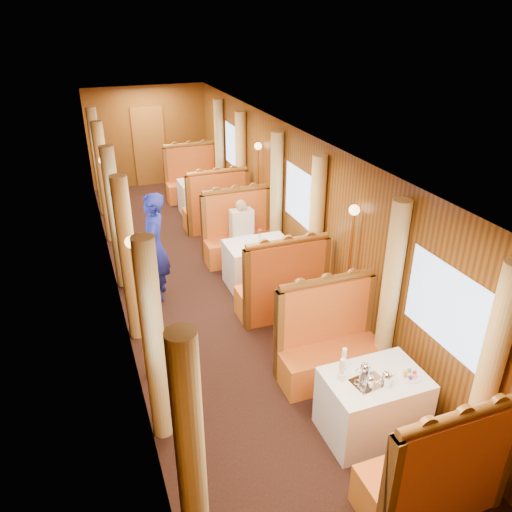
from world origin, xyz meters
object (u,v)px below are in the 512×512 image
teapot_back (365,372)px  banquette_far_fwd (216,210)px  tea_tray (369,382)px  teapot_left (370,383)px  teapot_right (386,381)px  table_mid (258,264)px  steward (155,248)px  banquette_mid_aft (239,238)px  table_near (372,404)px  banquette_near_aft (328,347)px  table_far (204,197)px  rose_vase_far (205,173)px  banquette_mid_fwd (282,290)px  banquette_far_aft (193,182)px  banquette_near_fwd (434,476)px  rose_vase_mid (260,233)px  fruit_plate (410,375)px  passenger (242,225)px

teapot_back → banquette_far_fwd: bearing=113.0°
tea_tray → teapot_left: size_ratio=2.29×
tea_tray → teapot_right: (0.14, -0.10, 0.06)m
table_mid → steward: size_ratio=0.60×
banquette_mid_aft → teapot_left: bearing=-92.0°
table_near → banquette_near_aft: size_ratio=0.78×
banquette_mid_aft → table_far: size_ratio=1.28×
banquette_near_aft → rose_vase_far: bearing=89.6°
teapot_left → banquette_mid_fwd: bearing=109.0°
banquette_far_fwd → teapot_back: banquette_far_fwd is taller
banquette_mid_aft → banquette_far_aft: bearing=90.0°
tea_tray → rose_vase_far: bearing=88.7°
banquette_near_aft → rose_vase_far: 5.98m
banquette_mid_aft → banquette_far_aft: (0.00, 3.50, 0.00)m
banquette_near_fwd → teapot_left: (-0.16, 0.89, 0.39)m
banquette_mid_fwd → tea_tray: (-0.13, -2.54, 0.33)m
rose_vase_mid → banquette_near_fwd: bearing=-90.3°
table_mid → banquette_mid_fwd: 1.02m
banquette_near_fwd → teapot_right: (0.01, 0.86, 0.39)m
banquette_mid_aft → teapot_back: bearing=-91.6°
banquette_near_fwd → steward: steward is taller
banquette_near_aft → rose_vase_mid: bearing=89.4°
teapot_left → fruit_plate: 0.49m
teapot_left → passenger: (0.16, 4.44, -0.07)m
tea_tray → teapot_left: bearing=-115.9°
banquette_near_aft → table_far: banquette_near_aft is taller
banquette_mid_fwd → banquette_far_fwd: bearing=90.0°
table_far → teapot_back: teapot_back is taller
banquette_far_aft → steward: steward is taller
table_mid → teapot_right: bearing=-89.8°
teapot_back → tea_tray: bearing=-66.1°
table_near → steward: (-1.65, 3.65, 0.50)m
rose_vase_far → steward: size_ratio=0.21×
banquette_mid_aft → banquette_far_fwd: size_ratio=1.00×
teapot_back → table_far: bearing=113.2°
teapot_back → steward: size_ratio=0.10×
banquette_mid_aft → banquette_far_aft: same height
teapot_back → rose_vase_mid: rose_vase_mid is taller
banquette_far_aft → fruit_plate: (0.33, -8.13, 0.35)m
banquette_near_aft → teapot_back: (-0.12, -0.98, 0.40)m
table_near → rose_vase_mid: bearing=89.6°
banquette_far_aft → passenger: banquette_far_aft is taller
teapot_left → passenger: passenger is taller
banquette_far_fwd → rose_vase_mid: (0.02, -2.49, 0.50)m
banquette_far_aft → rose_vase_mid: size_ratio=3.72×
banquette_far_aft → teapot_back: (-0.12, -7.98, 0.40)m
rose_vase_mid → rose_vase_far: (0.01, 3.48, 0.00)m
fruit_plate → table_near: bearing=161.0°
banquette_mid_aft → rose_vase_far: size_ratio=3.72×
table_mid → banquette_near_fwd: bearing=-90.0°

